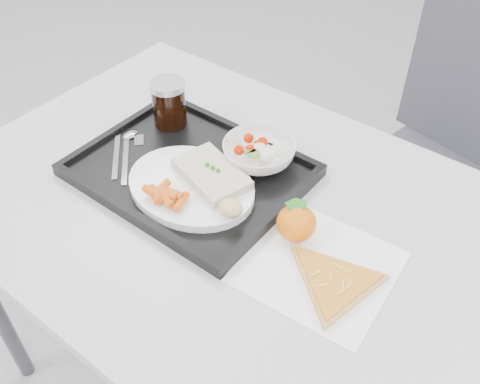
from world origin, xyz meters
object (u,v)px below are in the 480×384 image
cola_glass (169,103)px  tangerine (296,223)px  table (238,230)px  chair (446,149)px  pizza_slice (334,282)px  tray (190,172)px  dinner_plate (191,186)px  salad_bowl (259,153)px

cola_glass → tangerine: cola_glass is taller
tangerine → cola_glass: bearing=165.6°
table → chair: (0.19, 0.72, -0.15)m
pizza_slice → tray: bearing=170.4°
table → tangerine: bearing=1.8°
dinner_plate → cola_glass: cola_glass is taller
chair → tangerine: chair is taller
chair → dinner_plate: (-0.29, -0.75, 0.24)m
salad_bowl → chair: bearing=68.9°
salad_bowl → tangerine: tangerine is taller
table → pizza_slice: pizza_slice is taller
chair → cola_glass: bearing=-127.7°
table → dinner_plate: size_ratio=4.44×
table → cola_glass: (-0.28, 0.11, 0.14)m
tangerine → salad_bowl: bearing=145.3°
tray → salad_bowl: bearing=47.7°
chair → salad_bowl: chair is taller
table → cola_glass: 0.33m
cola_glass → tangerine: size_ratio=1.31×
salad_bowl → table: bearing=-71.7°
chair → table: bearing=-104.8°
tray → cola_glass: cola_glass is taller
cola_glass → tangerine: 0.43m
salad_bowl → cola_glass: cola_glass is taller
table → tray: size_ratio=2.67×
chair → tray: (-0.33, -0.71, 0.22)m
table → chair: chair is taller
chair → cola_glass: 0.82m
table → dinner_plate: bearing=-162.4°
chair → dinner_plate: chair is taller
dinner_plate → chair: bearing=69.2°
tray → pizza_slice: 0.39m
tray → table: bearing=-5.7°
dinner_plate → cola_glass: bearing=143.2°
tangerine → table: bearing=-178.2°
tray → pizza_slice: size_ratio=1.77×
chair → pizza_slice: 0.80m
cola_glass → pizza_slice: 0.55m
table → tangerine: 0.17m
chair → tray: chair is taller
salad_bowl → tangerine: bearing=-34.7°
cola_glass → salad_bowl: bearing=2.9°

